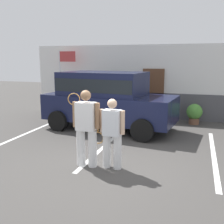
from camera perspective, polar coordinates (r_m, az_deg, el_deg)
ground_plane at (r=6.52m, az=-1.26°, el=-11.20°), size 40.00×40.00×0.00m
parking_stripe_0 at (r=9.38m, az=-18.73°, el=-4.75°), size 0.12×4.40×0.01m
parking_stripe_1 at (r=8.00m, az=-1.12°, el=-6.86°), size 0.12×4.40×0.01m
parking_stripe_2 at (r=7.62m, az=20.91°, el=-8.57°), size 0.12×4.40×0.01m
house_frontage at (r=11.67m, az=8.12°, el=6.03°), size 10.67×0.40×3.10m
parked_suv at (r=9.51m, az=-1.12°, el=3.10°), size 4.78×2.57×2.05m
tennis_player_man at (r=6.20m, az=-5.56°, el=-3.25°), size 0.80×0.28×1.80m
tennis_player_woman at (r=6.07m, az=-0.02°, el=-4.51°), size 0.86×0.28×1.62m
potted_plant_by_porch at (r=10.80m, az=17.21°, el=-0.20°), size 0.61×0.61×0.80m
flag_pole at (r=12.25m, az=-10.27°, el=8.78°), size 0.80×0.05×2.88m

